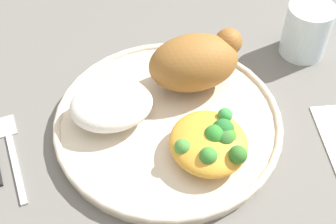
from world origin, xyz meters
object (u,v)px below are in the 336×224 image
(rice_pile, at_px, (111,105))
(mac_cheese_with_broccoli, at_px, (212,142))
(water_glass, at_px, (307,30))
(roasted_chicken, at_px, (196,61))
(plate, at_px, (168,122))
(fork, at_px, (12,151))

(rice_pile, bearing_deg, mac_cheese_with_broccoli, -39.13)
(water_glass, bearing_deg, roasted_chicken, -167.66)
(rice_pile, distance_m, water_glass, 0.31)
(plate, distance_m, rice_pile, 0.08)
(roasted_chicken, xyz_separation_m, fork, (-0.25, -0.04, -0.05))
(roasted_chicken, relative_size, rice_pile, 1.23)
(mac_cheese_with_broccoli, xyz_separation_m, water_glass, (0.20, 0.16, 0.00))
(rice_pile, bearing_deg, water_glass, 13.39)
(roasted_chicken, bearing_deg, mac_cheese_with_broccoli, -97.30)
(roasted_chicken, height_order, rice_pile, roasted_chicken)
(roasted_chicken, bearing_deg, fork, -169.88)
(roasted_chicken, height_order, mac_cheese_with_broccoli, roasted_chicken)
(fork, bearing_deg, mac_cheese_with_broccoli, -17.05)
(plate, xyz_separation_m, roasted_chicken, (0.05, 0.05, 0.05))
(roasted_chicken, bearing_deg, plate, -134.23)
(mac_cheese_with_broccoli, distance_m, water_glass, 0.25)
(rice_pile, xyz_separation_m, mac_cheese_with_broccoli, (0.10, -0.08, -0.00))
(plate, bearing_deg, roasted_chicken, 45.77)
(plate, height_order, water_glass, water_glass)
(fork, bearing_deg, plate, -2.39)
(rice_pile, bearing_deg, plate, -17.26)
(mac_cheese_with_broccoli, bearing_deg, fork, 162.95)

